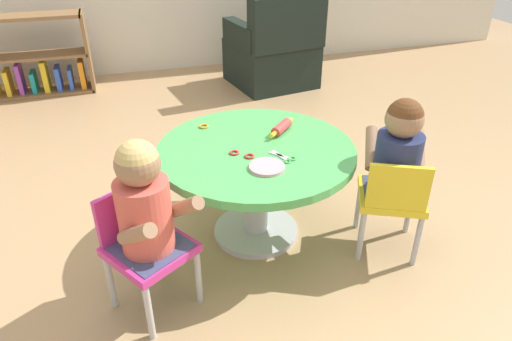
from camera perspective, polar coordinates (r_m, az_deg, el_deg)
ground_plane at (r=2.46m, az=-0.00°, el=-7.70°), size 10.00×10.00×0.00m
craft_table at (r=2.24m, az=-0.00°, el=0.34°), size 0.95×0.95×0.51m
child_chair_left at (r=1.95m, az=-13.65°, el=-8.94°), size 0.41×0.41×0.54m
seated_child_left at (r=1.79m, az=-13.74°, el=-3.86°), size 0.41×0.44×0.51m
child_chair_right at (r=2.27m, az=16.53°, el=-3.30°), size 0.40×0.40×0.54m
seated_child_right at (r=2.19m, az=17.27°, el=2.22°), size 0.39×0.43×0.51m
bookshelf_low at (r=4.62m, az=-25.62°, el=12.03°), size 0.93×0.28×0.70m
armchair_dark at (r=4.41m, az=2.21°, el=14.38°), size 0.81×0.83×0.85m
rolling_pin at (r=2.33m, az=3.19°, el=5.36°), size 0.18×0.18×0.05m
craft_scissors at (r=2.09m, az=3.63°, el=1.56°), size 0.11×0.14×0.01m
playdough_blob_0 at (r=2.00m, az=1.37°, el=0.44°), size 0.16×0.16×0.01m
cookie_cutter_0 at (r=2.13m, az=-2.71°, el=2.23°), size 0.05×0.05×0.01m
cookie_cutter_1 at (r=2.40m, az=-6.52°, el=5.48°), size 0.05×0.05×0.01m
cookie_cutter_2 at (r=2.10m, az=-0.82°, el=1.80°), size 0.05×0.05×0.01m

